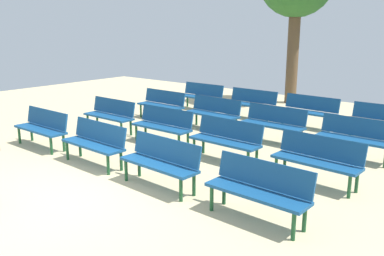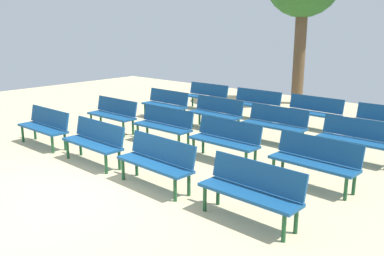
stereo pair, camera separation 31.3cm
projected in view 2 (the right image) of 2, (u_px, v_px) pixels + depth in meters
name	position (u px, v px, depth m)	size (l,w,h in m)	color
ground_plane	(51.00, 198.00, 6.97)	(24.00, 24.00, 0.00)	#CCB789
bench_r0_c0	(45.00, 125.00, 9.91)	(1.60, 0.49, 0.87)	navy
bench_r0_c1	(95.00, 140.00, 8.62)	(1.61, 0.52, 0.87)	navy
bench_r0_c2	(157.00, 159.00, 7.37)	(1.62, 0.54, 0.87)	navy
bench_r0_c3	(252.00, 188.00, 6.08)	(1.61, 0.52, 0.87)	navy
bench_r1_c0	(113.00, 113.00, 11.25)	(1.60, 0.48, 0.87)	navy
bench_r1_c1	(164.00, 124.00, 10.03)	(1.60, 0.50, 0.87)	navy
bench_r1_c2	(226.00, 138.00, 8.76)	(1.61, 0.50, 0.87)	navy
bench_r1_c3	(315.00, 159.00, 7.40)	(1.62, 0.54, 0.87)	navy
bench_r2_c0	(166.00, 103.00, 12.68)	(1.61, 0.50, 0.87)	navy
bench_r2_c1	(216.00, 112.00, 11.41)	(1.61, 0.53, 0.87)	navy
bench_r2_c2	(276.00, 122.00, 10.16)	(1.61, 0.50, 0.87)	navy
bench_r2_c3	(357.00, 137.00, 8.82)	(1.60, 0.49, 0.87)	navy
bench_r3_c0	(206.00, 95.00, 14.09)	(1.60, 0.48, 0.87)	navy
bench_r3_c1	(256.00, 102.00, 12.76)	(1.60, 0.50, 0.87)	navy
bench_r3_c2	(314.00, 110.00, 11.57)	(1.62, 0.53, 0.87)	navy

